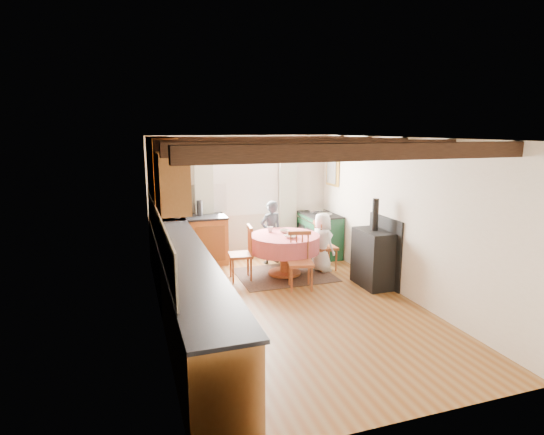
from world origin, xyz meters
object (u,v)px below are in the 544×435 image
object	(u,v)px
chair_left	(240,253)
cast_iron_stove	(374,243)
aga_range	(319,234)
child_far	(271,232)
dining_table	(285,255)
child_right	(322,242)
cup	(270,229)
chair_right	(325,246)
chair_near	(301,261)

from	to	relation	value
chair_left	cast_iron_stove	distance (m)	2.21
aga_range	child_far	world-z (taller)	child_far
dining_table	child_right	bearing A→B (deg)	0.41
cup	dining_table	bearing A→B (deg)	-57.69
chair_right	child_far	xyz separation A→B (m)	(-0.82, 0.67, 0.16)
chair_right	chair_near	bearing A→B (deg)	134.72
chair_near	chair_right	world-z (taller)	chair_near
dining_table	chair_near	size ratio (longest dim) A/B	1.31
child_right	cup	bearing A→B (deg)	55.77
chair_left	chair_near	bearing A→B (deg)	53.25
chair_left	child_far	xyz separation A→B (m)	(0.78, 0.72, 0.14)
child_right	cup	size ratio (longest dim) A/B	9.99
chair_left	cup	world-z (taller)	chair_left
dining_table	chair_left	world-z (taller)	chair_left
chair_left	cup	bearing A→B (deg)	118.20
chair_near	cast_iron_stove	xyz separation A→B (m)	(1.17, -0.23, 0.26)
dining_table	cup	bearing A→B (deg)	122.31
chair_left	chair_right	bearing A→B (deg)	97.78
cast_iron_stove	chair_left	bearing A→B (deg)	153.81
chair_right	cup	distance (m)	1.06
child_right	child_far	bearing A→B (deg)	26.59
chair_left	chair_right	distance (m)	1.60
dining_table	chair_right	world-z (taller)	chair_right
chair_right	child_far	bearing A→B (deg)	50.99
child_right	cup	xyz separation A→B (m)	(-0.89, 0.27, 0.24)
dining_table	cup	size ratio (longest dim) A/B	11.28
chair_near	chair_left	xyz separation A→B (m)	(-0.80, 0.74, 0.01)
dining_table	aga_range	xyz separation A→B (m)	(1.08, 0.91, 0.08)
aga_range	dining_table	bearing A→B (deg)	-139.71
chair_left	chair_right	world-z (taller)	chair_left
chair_right	cup	xyz separation A→B (m)	(-0.99, 0.20, 0.33)
cast_iron_stove	cup	world-z (taller)	cast_iron_stove
dining_table	cup	xyz separation A→B (m)	(-0.17, 0.28, 0.41)
child_far	child_right	xyz separation A→B (m)	(0.72, -0.74, -0.07)
cast_iron_stove	child_far	distance (m)	2.07
dining_table	chair_right	xyz separation A→B (m)	(0.82, 0.08, 0.08)
chair_left	child_right	size ratio (longest dim) A/B	0.87
chair_left	cup	xyz separation A→B (m)	(0.61, 0.25, 0.31)
chair_right	chair_left	bearing A→B (deg)	92.14
chair_right	cup	world-z (taller)	chair_right
dining_table	child_far	xyz separation A→B (m)	(-0.00, 0.75, 0.24)
chair_left	child_far	world-z (taller)	child_far
cast_iron_stove	child_right	world-z (taller)	cast_iron_stove
chair_right	aga_range	world-z (taller)	chair_right
child_far	cup	bearing A→B (deg)	58.36
child_right	chair_near	bearing A→B (deg)	118.24
chair_left	child_far	size ratio (longest dim) A/B	0.77
chair_near	aga_range	size ratio (longest dim) A/B	0.96
chair_near	child_right	bearing A→B (deg)	59.36
dining_table	child_far	world-z (taller)	child_far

